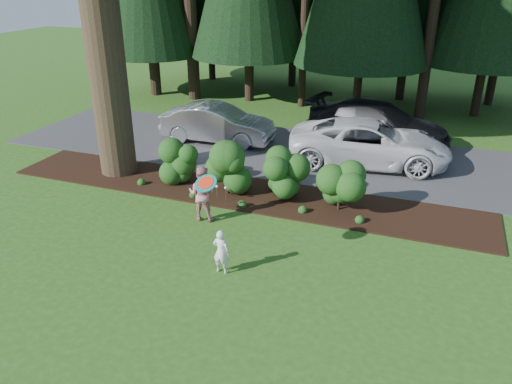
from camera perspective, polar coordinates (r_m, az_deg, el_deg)
ground at (r=13.73m, az=-7.47°, el=-5.33°), size 80.00×80.00×0.00m
mulch_bed at (r=16.33m, az=-2.25°, el=0.04°), size 16.00×2.50×0.05m
driveway at (r=20.03m, az=2.43°, el=4.75°), size 22.00×6.00×0.03m
shrub_row at (r=15.66m, az=0.15°, el=2.09°), size 6.53×1.60×1.61m
lily_cluster at (r=15.54m, az=-4.50°, el=0.56°), size 0.69×0.09×0.57m
car_silver_wagon at (r=20.89m, az=-4.44°, el=7.81°), size 4.74×1.84×1.54m
car_white_suv at (r=18.84m, az=12.86°, el=5.50°), size 6.15×3.52×1.62m
car_dark_suv at (r=21.20m, az=13.75°, el=7.65°), size 6.21×3.52×1.70m
child at (r=11.97m, az=-4.01°, el=-6.81°), size 0.43×0.29×1.15m
adult at (r=14.38m, az=-6.21°, el=-0.15°), size 0.86×0.71×1.63m
frisbee at (r=11.24m, az=-5.76°, el=1.00°), size 0.53×0.46×0.31m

